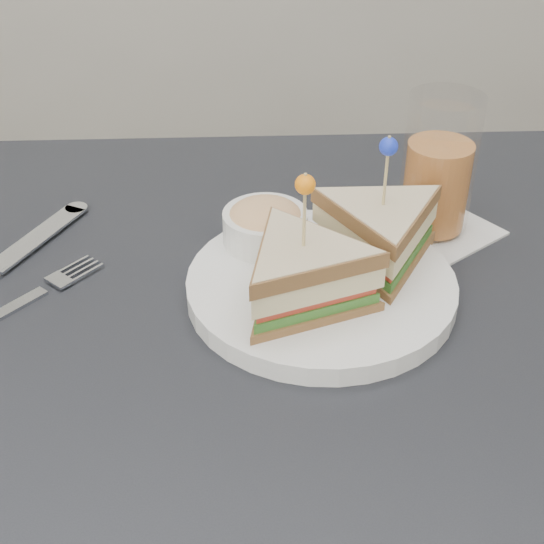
{
  "coord_description": "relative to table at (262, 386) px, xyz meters",
  "views": [
    {
      "loc": [
        -0.01,
        -0.53,
        1.18
      ],
      "look_at": [
        0.01,
        0.01,
        0.8
      ],
      "focal_mm": 50.0,
      "sensor_mm": 36.0,
      "label": 1
    }
  ],
  "objects": [
    {
      "name": "cutlery_knife",
      "position": [
        -0.26,
        0.1,
        0.08
      ],
      "size": [
        0.13,
        0.23,
        0.01
      ],
      "rotation": [
        0.0,
        0.0,
        -0.47
      ],
      "color": "silver",
      "rests_on": "table"
    },
    {
      "name": "plate_meal",
      "position": [
        0.06,
        0.04,
        0.12
      ],
      "size": [
        0.3,
        0.29,
        0.15
      ],
      "rotation": [
        0.0,
        0.0,
        -0.18
      ],
      "color": "white",
      "rests_on": "table"
    },
    {
      "name": "cutlery_fork",
      "position": [
        -0.22,
        0.05,
        0.08
      ],
      "size": [
        0.13,
        0.15,
        0.01
      ],
      "rotation": [
        0.0,
        0.0,
        -0.73
      ],
      "color": "#B7BCC3",
      "rests_on": "table"
    },
    {
      "name": "drink_set",
      "position": [
        0.19,
        0.15,
        0.14
      ],
      "size": [
        0.17,
        0.17,
        0.15
      ],
      "rotation": [
        0.0,
        0.0,
        0.63
      ],
      "color": "silver",
      "rests_on": "table"
    },
    {
      "name": "table",
      "position": [
        0.0,
        0.0,
        0.0
      ],
      "size": [
        0.8,
        0.8,
        0.75
      ],
      "color": "black",
      "rests_on": "ground"
    }
  ]
}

